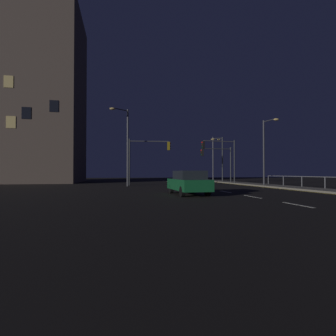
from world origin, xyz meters
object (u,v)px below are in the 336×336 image
(car, at_px, (188,182))
(traffic_light_near_left, at_px, (220,152))
(street_lamp_far_end, at_px, (125,140))
(street_lamp_median, at_px, (221,155))
(traffic_light_overhead_east, at_px, (148,152))
(street_lamp_mid_block, at_px, (266,145))
(building_distant, at_px, (18,95))
(street_lamp_across_street, at_px, (214,154))
(traffic_light_mid_left, at_px, (217,157))

(car, bearing_deg, traffic_light_near_left, 60.66)
(street_lamp_far_end, bearing_deg, street_lamp_median, 29.56)
(traffic_light_overhead_east, distance_m, street_lamp_mid_block, 12.84)
(car, bearing_deg, street_lamp_median, 62.33)
(street_lamp_far_end, distance_m, building_distant, 22.19)
(traffic_light_overhead_east, xyz_separation_m, building_distant, (-18.07, 12.22, 9.14))
(traffic_light_overhead_east, distance_m, street_lamp_median, 13.03)
(street_lamp_across_street, bearing_deg, street_lamp_mid_block, -91.49)
(street_lamp_median, height_order, street_lamp_mid_block, street_lamp_mid_block)
(street_lamp_across_street, bearing_deg, street_lamp_median, -101.35)
(street_lamp_median, bearing_deg, building_distant, 168.79)
(building_distant, bearing_deg, street_lamp_median, -11.21)
(traffic_light_overhead_east, xyz_separation_m, street_lamp_mid_block, (12.02, -4.47, 0.56))
(building_distant, bearing_deg, traffic_light_overhead_east, -34.06)
(traffic_light_overhead_east, relative_size, building_distant, 0.20)
(street_lamp_across_street, bearing_deg, traffic_light_near_left, -106.66)
(traffic_light_near_left, bearing_deg, building_distant, 158.82)
(traffic_light_near_left, relative_size, street_lamp_far_end, 0.67)
(street_lamp_median, bearing_deg, traffic_light_near_left, -112.32)
(car, xyz_separation_m, street_lamp_mid_block, (10.76, 8.39, 3.50))
(street_lamp_across_street, bearing_deg, traffic_light_overhead_east, -136.50)
(car, bearing_deg, street_lamp_mid_block, 37.95)
(car, bearing_deg, traffic_light_overhead_east, 95.62)
(street_lamp_far_end, bearing_deg, traffic_light_near_left, 14.55)
(street_lamp_mid_block, distance_m, building_distant, 35.47)
(building_distant, bearing_deg, street_lamp_mid_block, -29.01)
(street_lamp_median, bearing_deg, street_lamp_mid_block, -86.49)
(traffic_light_overhead_east, bearing_deg, street_lamp_far_end, -149.53)
(traffic_light_overhead_east, relative_size, street_lamp_median, 0.81)
(traffic_light_near_left, xyz_separation_m, traffic_light_mid_left, (0.45, 2.33, -0.52))
(car, relative_size, traffic_light_near_left, 0.81)
(traffic_light_near_left, xyz_separation_m, street_lamp_median, (1.97, 4.81, 0.01))
(street_lamp_across_street, height_order, street_lamp_mid_block, street_lamp_across_street)
(car, distance_m, street_lamp_far_end, 12.65)
(street_lamp_mid_block, height_order, street_lamp_far_end, street_lamp_far_end)
(street_lamp_mid_block, bearing_deg, street_lamp_far_end, 168.63)
(traffic_light_mid_left, bearing_deg, street_lamp_across_street, 71.72)
(traffic_light_mid_left, bearing_deg, car, -117.06)
(street_lamp_across_street, xyz_separation_m, building_distant, (-30.52, 0.41, 8.38))
(traffic_light_overhead_east, xyz_separation_m, traffic_light_mid_left, (9.83, 3.91, -0.21))
(street_lamp_mid_block, bearing_deg, traffic_light_near_left, 113.56)
(street_lamp_across_street, bearing_deg, car, -114.38)
(traffic_light_mid_left, distance_m, street_lamp_far_end, 13.64)
(street_lamp_mid_block, bearing_deg, car, -142.05)
(traffic_light_mid_left, xyz_separation_m, street_lamp_far_end, (-12.44, -5.44, 1.35))
(street_lamp_median, height_order, street_lamp_far_end, street_lamp_far_end)
(street_lamp_mid_block, height_order, building_distant, building_distant)
(street_lamp_far_end, relative_size, building_distant, 0.32)
(traffic_light_mid_left, distance_m, street_lamp_across_street, 8.37)
(traffic_light_mid_left, relative_size, street_lamp_across_street, 0.66)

